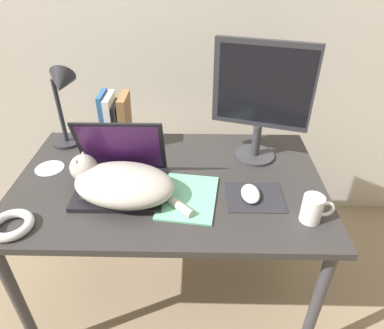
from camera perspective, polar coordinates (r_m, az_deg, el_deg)
desk at (r=1.44m, az=-3.77°, el=-4.77°), size 1.24×0.77×0.70m
laptop at (r=1.35m, az=-11.76°, el=-1.81°), size 0.34×0.27×0.27m
cat at (r=1.29m, az=-11.77°, el=-3.04°), size 0.48×0.31×0.15m
external_monitor at (r=1.43m, az=11.55°, el=11.17°), size 0.39×0.18×0.51m
mousepad at (r=1.32m, az=10.47°, el=-5.36°), size 0.22×0.18×0.00m
computer_mouse at (r=1.31m, az=9.72°, el=-4.79°), size 0.07×0.11×0.03m
book_row at (r=1.60m, az=-12.49°, el=7.04°), size 0.12×0.15×0.26m
desk_lamp at (r=1.60m, az=-20.87°, el=10.64°), size 0.17×0.17×0.39m
cable_coil at (r=1.32m, az=-27.92°, el=-8.90°), size 0.15×0.15×0.03m
notepad at (r=1.30m, az=-0.64°, el=-5.47°), size 0.24×0.30×0.01m
mug at (r=1.25m, az=19.53°, el=-6.97°), size 0.11×0.07×0.10m
cd_disc at (r=1.58m, az=-22.64°, el=-0.57°), size 0.12×0.12×0.00m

